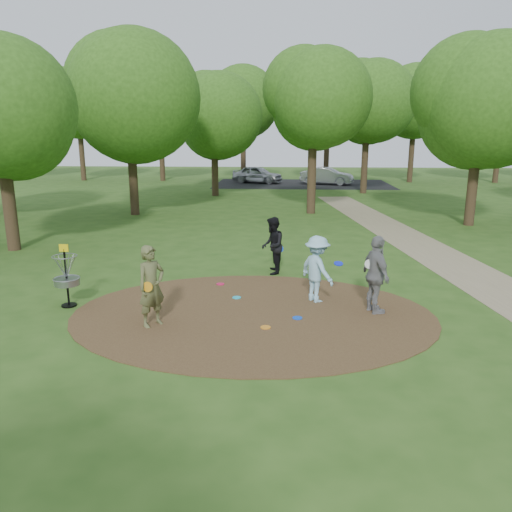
{
  "coord_description": "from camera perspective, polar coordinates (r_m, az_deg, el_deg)",
  "views": [
    {
      "loc": [
        0.75,
        -10.86,
        4.12
      ],
      "look_at": [
        0.0,
        1.2,
        1.1
      ],
      "focal_mm": 35.0,
      "sensor_mm": 36.0,
      "label": 1
    }
  ],
  "objects": [
    {
      "name": "car_left",
      "position": [
        41.61,
        0.16,
        9.31
      ],
      "size": [
        4.43,
        2.91,
        1.4
      ],
      "primitive_type": "imported",
      "rotation": [
        0.0,
        0.0,
        1.24
      ],
      "color": "#A0A3A7",
      "rests_on": "ground"
    },
    {
      "name": "tree_ring",
      "position": [
        20.87,
        6.95,
        16.74
      ],
      "size": [
        37.6,
        45.07,
        8.69
      ],
      "color": "#332316",
      "rests_on": "ground"
    },
    {
      "name": "player_waiting_with_disc",
      "position": [
        11.78,
        13.56,
        -2.12
      ],
      "size": [
        0.77,
        1.17,
        1.84
      ],
      "color": "gray",
      "rests_on": "ground"
    },
    {
      "name": "disc_ground_red",
      "position": [
        13.83,
        -4.09,
        -3.21
      ],
      "size": [
        0.22,
        0.22,
        0.02
      ],
      "primitive_type": "cylinder",
      "color": "#D8154E",
      "rests_on": "dirt_clearing"
    },
    {
      "name": "footpath",
      "position": [
        14.67,
        26.52,
        -3.77
      ],
      "size": [
        7.55,
        39.89,
        0.01
      ],
      "primitive_type": "cube",
      "rotation": [
        0.0,
        0.0,
        0.14
      ],
      "color": "#8C7A5B",
      "rests_on": "ground"
    },
    {
      "name": "player_observer_with_disc",
      "position": [
        10.93,
        -11.85,
        -3.41
      ],
      "size": [
        0.75,
        0.78,
        1.79
      ],
      "color": "brown",
      "rests_on": "ground"
    },
    {
      "name": "disc_golf_basket",
      "position": [
        12.75,
        -20.9,
        -1.65
      ],
      "size": [
        0.63,
        0.63,
        1.54
      ],
      "color": "black",
      "rests_on": "ground"
    },
    {
      "name": "player_throwing_with_disc",
      "position": [
        12.35,
        6.99,
        -1.5
      ],
      "size": [
        1.22,
        1.23,
        1.67
      ],
      "color": "#98CCE3",
      "rests_on": "ground"
    },
    {
      "name": "parking_lot",
      "position": [
        41.09,
        5.35,
        8.21
      ],
      "size": [
        14.0,
        8.0,
        0.01
      ],
      "primitive_type": "cube",
      "color": "black",
      "rests_on": "ground"
    },
    {
      "name": "disc_ground_orange",
      "position": [
        10.84,
        1.1,
        -8.15
      ],
      "size": [
        0.22,
        0.22,
        0.02
      ],
      "primitive_type": "cylinder",
      "color": "orange",
      "rests_on": "dirt_clearing"
    },
    {
      "name": "player_walking_with_disc",
      "position": [
        14.73,
        1.89,
        1.19
      ],
      "size": [
        0.66,
        0.83,
        1.7
      ],
      "color": "black",
      "rests_on": "ground"
    },
    {
      "name": "disc_ground_cyan",
      "position": [
        12.71,
        -2.22,
        -4.76
      ],
      "size": [
        0.22,
        0.22,
        0.02
      ],
      "primitive_type": "cylinder",
      "color": "#1CBFE1",
      "rests_on": "dirt_clearing"
    },
    {
      "name": "dirt_clearing",
      "position": [
        11.64,
        -0.37,
        -6.65
      ],
      "size": [
        8.4,
        8.4,
        0.02
      ],
      "primitive_type": "cylinder",
      "color": "#47301C",
      "rests_on": "ground"
    },
    {
      "name": "ground",
      "position": [
        11.64,
        -0.37,
        -6.7
      ],
      "size": [
        100.0,
        100.0,
        0.0
      ],
      "primitive_type": "plane",
      "color": "#2D5119",
      "rests_on": "ground"
    },
    {
      "name": "disc_ground_blue",
      "position": [
        11.39,
        4.75,
        -7.06
      ],
      "size": [
        0.22,
        0.22,
        0.02
      ],
      "primitive_type": "cylinder",
      "color": "blue",
      "rests_on": "dirt_clearing"
    },
    {
      "name": "car_right",
      "position": [
        40.73,
        8.09,
        9.04
      ],
      "size": [
        4.39,
        2.46,
        1.37
      ],
      "primitive_type": "imported",
      "rotation": [
        0.0,
        0.0,
        1.31
      ],
      "color": "#96979D",
      "rests_on": "ground"
    }
  ]
}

